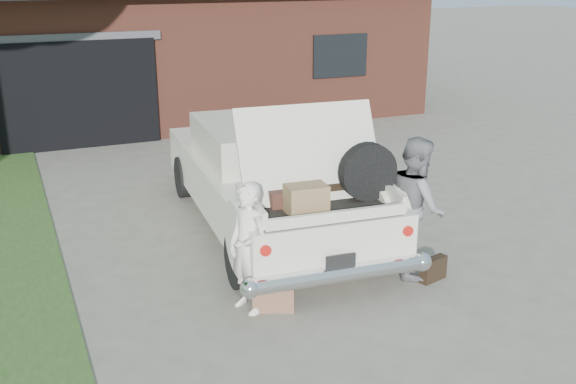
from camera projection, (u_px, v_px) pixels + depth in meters
name	position (u px, v px, depth m)	size (l,w,h in m)	color
ground	(309.00, 298.00, 7.73)	(90.00, 90.00, 0.00)	gray
house	(158.00, 44.00, 17.55)	(12.80, 7.80, 3.30)	brown
sedan	(269.00, 177.00, 9.57)	(2.40, 5.38, 2.08)	beige
woman_left	(248.00, 248.00, 7.25)	(0.54, 0.35, 1.47)	white
woman_right	(416.00, 206.00, 8.16)	(0.83, 0.65, 1.72)	slate
suitcase_left	(273.00, 296.00, 7.40)	(0.46, 0.14, 0.35)	brown
suitcase_right	(433.00, 269.00, 8.12)	(0.38, 0.12, 0.29)	black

